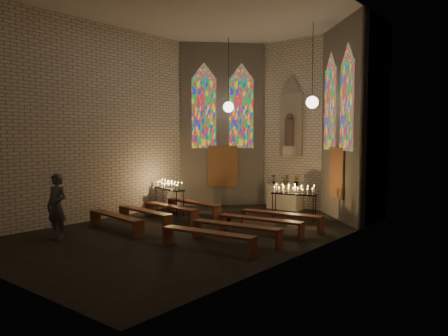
{
  "coord_description": "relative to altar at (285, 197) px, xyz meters",
  "views": [
    {
      "loc": [
        9.28,
        -10.03,
        2.95
      ],
      "look_at": [
        0.03,
        1.42,
        1.92
      ],
      "focal_mm": 35.0,
      "sensor_mm": 36.0,
      "label": 1
    }
  ],
  "objects": [
    {
      "name": "floor",
      "position": [
        0.0,
        -5.45,
        -0.5
      ],
      "size": [
        12.0,
        12.0,
        0.0
      ],
      "primitive_type": "plane",
      "color": "black",
      "rests_on": "ground"
    },
    {
      "name": "room",
      "position": [
        -0.0,
        -2.08,
        3.22
      ],
      "size": [
        8.22,
        12.43,
        7.0
      ],
      "color": "beige",
      "rests_on": "ground"
    },
    {
      "name": "altar",
      "position": [
        0.0,
        0.0,
        0.0
      ],
      "size": [
        1.4,
        0.6,
        1.0
      ],
      "primitive_type": "cube",
      "color": "beige",
      "rests_on": "ground"
    },
    {
      "name": "flower_vase_left",
      "position": [
        -0.54,
        -0.02,
        0.72
      ],
      "size": [
        0.27,
        0.23,
        0.44
      ],
      "primitive_type": "imported",
      "rotation": [
        0.0,
        0.0,
        0.38
      ],
      "color": "#4C723F",
      "rests_on": "altar"
    },
    {
      "name": "flower_vase_center",
      "position": [
        0.06,
        0.02,
        0.71
      ],
      "size": [
        0.38,
        0.33,
        0.42
      ],
      "primitive_type": "imported",
      "rotation": [
        0.0,
        0.0,
        0.01
      ],
      "color": "#4C723F",
      "rests_on": "altar"
    },
    {
      "name": "flower_vase_right",
      "position": [
        0.55,
        -0.02,
        0.7
      ],
      "size": [
        0.28,
        0.25,
        0.41
      ],
      "primitive_type": "imported",
      "rotation": [
        0.0,
        0.0,
        -0.4
      ],
      "color": "#4C723F",
      "rests_on": "altar"
    },
    {
      "name": "aisle_flower_pot",
      "position": [
        0.09,
        -3.91,
        -0.27
      ],
      "size": [
        0.27,
        0.27,
        0.45
      ],
      "primitive_type": "imported",
      "rotation": [
        0.0,
        0.0,
        0.06
      ],
      "color": "#4C723F",
      "rests_on": "ground"
    },
    {
      "name": "votive_stand_left",
      "position": [
        -2.91,
        -3.76,
        0.55
      ],
      "size": [
        1.72,
        0.78,
        1.23
      ],
      "rotation": [
        0.0,
        0.0,
        -0.24
      ],
      "color": "black",
      "rests_on": "ground"
    },
    {
      "name": "votive_stand_right",
      "position": [
        1.49,
        -1.85,
        0.52
      ],
      "size": [
        1.66,
        0.67,
        1.19
      ],
      "rotation": [
        0.0,
        0.0,
        0.18
      ],
      "color": "black",
      "rests_on": "ground"
    },
    {
      "name": "pew_left_0",
      "position": [
        -1.93,
        -3.45,
        -0.07
      ],
      "size": [
        2.75,
        0.74,
        0.52
      ],
      "rotation": [
        0.0,
        0.0,
        -0.13
      ],
      "color": "#602E1B",
      "rests_on": "ground"
    },
    {
      "name": "pew_right_0",
      "position": [
        1.93,
        -3.45,
        -0.07
      ],
      "size": [
        2.75,
        0.74,
        0.52
      ],
      "rotation": [
        0.0,
        0.0,
        0.13
      ],
      "color": "#602E1B",
      "rests_on": "ground"
    },
    {
      "name": "pew_left_1",
      "position": [
        -1.93,
        -4.65,
        -0.07
      ],
      "size": [
        2.75,
        0.74,
        0.52
      ],
      "rotation": [
        0.0,
        0.0,
        -0.13
      ],
      "color": "#602E1B",
      "rests_on": "ground"
    },
    {
      "name": "pew_right_1",
      "position": [
        1.93,
        -4.65,
        -0.07
      ],
      "size": [
        2.75,
        0.74,
        0.52
      ],
      "rotation": [
        0.0,
        0.0,
        0.13
      ],
      "color": "#602E1B",
      "rests_on": "ground"
    },
    {
      "name": "pew_left_2",
      "position": [
        -1.93,
        -5.85,
        -0.07
      ],
      "size": [
        2.75,
        0.74,
        0.52
      ],
      "rotation": [
        0.0,
        0.0,
        -0.13
      ],
      "color": "#602E1B",
      "rests_on": "ground"
    },
    {
      "name": "pew_right_2",
      "position": [
        1.93,
        -5.85,
        -0.07
      ],
      "size": [
        2.75,
        0.74,
        0.52
      ],
      "rotation": [
        0.0,
        0.0,
        0.13
      ],
      "color": "#602E1B",
      "rests_on": "ground"
    },
    {
      "name": "pew_left_3",
      "position": [
        -1.93,
        -7.05,
        -0.07
      ],
      "size": [
        2.75,
        0.74,
        0.52
      ],
      "rotation": [
        0.0,
        0.0,
        -0.13
      ],
      "color": "#602E1B",
      "rests_on": "ground"
    },
    {
      "name": "pew_right_3",
      "position": [
        1.93,
        -7.05,
        -0.07
      ],
      "size": [
        2.75,
        0.74,
        0.52
      ],
      "rotation": [
        0.0,
        0.0,
        0.13
      ],
      "color": "#602E1B",
      "rests_on": "ground"
    },
    {
      "name": "visitor",
      "position": [
        -2.35,
        -8.79,
        0.46
      ],
      "size": [
        0.78,
        0.59,
        1.92
      ],
      "primitive_type": "imported",
      "rotation": [
        0.0,
        0.0,
        0.2
      ],
      "color": "#47464F",
      "rests_on": "ground"
    }
  ]
}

